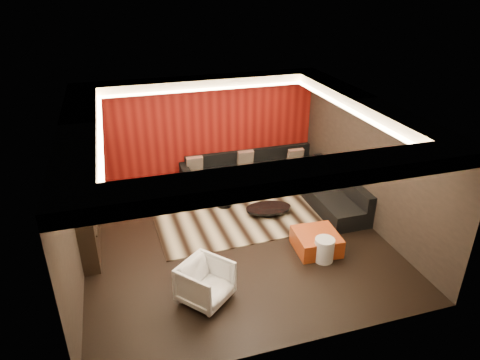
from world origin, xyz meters
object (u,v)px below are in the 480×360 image
object	(u,v)px
orange_ottoman	(316,241)
drum_stool	(224,198)
white_side_table	(324,250)
coffee_table	(268,211)
armchair	(206,283)
sectional_sofa	(279,180)

from	to	relation	value
orange_ottoman	drum_stool	bearing A→B (deg)	120.43
drum_stool	white_side_table	size ratio (longest dim) A/B	0.89
coffee_table	armchair	bearing A→B (deg)	-130.43
coffee_table	sectional_sofa	distance (m)	1.36
coffee_table	sectional_sofa	bearing A→B (deg)	58.04
drum_stool	sectional_sofa	world-z (taller)	sectional_sofa
white_side_table	drum_stool	bearing A→B (deg)	116.49
coffee_table	drum_stool	size ratio (longest dim) A/B	2.47
coffee_table	white_side_table	world-z (taller)	white_side_table
drum_stool	armchair	size ratio (longest dim) A/B	0.54
drum_stool	sectional_sofa	size ratio (longest dim) A/B	0.12
white_side_table	armchair	distance (m)	2.47
coffee_table	drum_stool	distance (m)	1.11
sectional_sofa	white_side_table	bearing A→B (deg)	-95.39
coffee_table	sectional_sofa	xyz separation A→B (m)	(0.71, 1.14, 0.15)
coffee_table	armchair	size ratio (longest dim) A/B	1.33
coffee_table	sectional_sofa	world-z (taller)	sectional_sofa
white_side_table	orange_ottoman	bearing A→B (deg)	87.29
sectional_sofa	orange_ottoman	bearing A→B (deg)	-95.75
drum_stool	sectional_sofa	bearing A→B (deg)	16.32
coffee_table	drum_stool	xyz separation A→B (m)	(-0.88, 0.68, 0.12)
coffee_table	orange_ottoman	bearing A→B (deg)	-74.23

